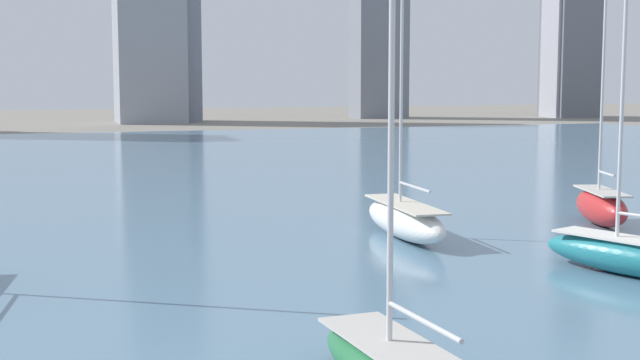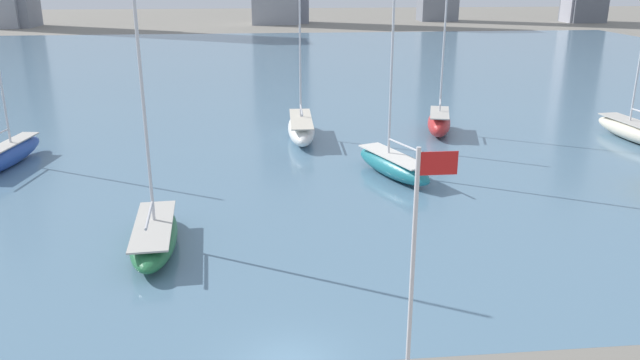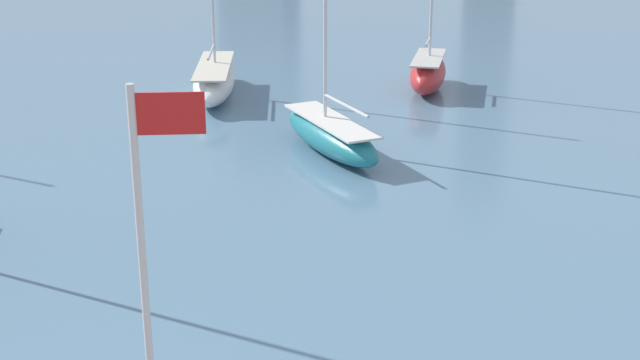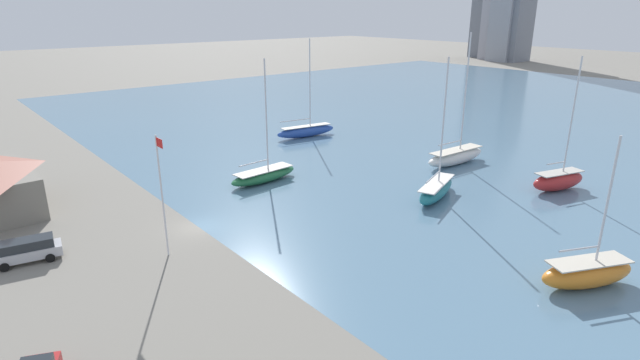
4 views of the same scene
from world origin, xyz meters
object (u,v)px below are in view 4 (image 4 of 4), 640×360
(flag_pole, at_px, (162,192))
(parked_suv_silver, at_px, (26,250))
(sailboat_green, at_px, (264,175))
(sailboat_orange, at_px, (587,273))
(sailboat_teal, at_px, (436,189))
(sailboat_red, at_px, (558,180))
(sailboat_white, at_px, (456,156))
(sailboat_blue, at_px, (306,131))

(flag_pole, height_order, parked_suv_silver, flag_pole)
(sailboat_green, bearing_deg, sailboat_orange, 4.83)
(sailboat_teal, distance_m, sailboat_orange, 19.43)
(sailboat_red, bearing_deg, sailboat_teal, -103.87)
(flag_pole, distance_m, sailboat_teal, 28.67)
(sailboat_teal, relative_size, sailboat_white, 0.89)
(sailboat_orange, height_order, parked_suv_silver, sailboat_orange)
(sailboat_teal, relative_size, sailboat_orange, 1.31)
(sailboat_red, distance_m, sailboat_white, 13.30)
(sailboat_teal, xyz_separation_m, sailboat_green, (-16.12, -11.43, -0.12))
(sailboat_blue, height_order, sailboat_green, sailboat_blue)
(sailboat_orange, xyz_separation_m, sailboat_green, (-34.55, -5.30, -0.25))
(sailboat_red, bearing_deg, sailboat_white, -161.38)
(sailboat_red, relative_size, sailboat_green, 1.04)
(sailboat_white, xyz_separation_m, parked_suv_silver, (-5.58, -48.75, -0.07))
(parked_suv_silver, bearing_deg, sailboat_orange, 55.89)
(sailboat_orange, height_order, sailboat_red, sailboat_red)
(sailboat_blue, relative_size, parked_suv_silver, 2.82)
(flag_pole, distance_m, sailboat_green, 20.02)
(flag_pole, distance_m, sailboat_blue, 41.82)
(sailboat_orange, distance_m, sailboat_green, 34.96)
(sailboat_teal, xyz_separation_m, sailboat_white, (-6.13, 11.82, 0.12))
(sailboat_orange, relative_size, sailboat_white, 0.68)
(sailboat_blue, distance_m, sailboat_red, 37.89)
(flag_pole, relative_size, sailboat_blue, 0.67)
(flag_pole, xyz_separation_m, sailboat_green, (-10.59, 16.32, -4.71))
(sailboat_blue, relative_size, sailboat_green, 1.07)
(sailboat_white, bearing_deg, sailboat_blue, -163.65)
(sailboat_teal, xyz_separation_m, sailboat_orange, (18.43, -6.13, 0.13))
(sailboat_orange, xyz_separation_m, parked_suv_silver, (-30.14, -30.79, -0.07))
(sailboat_teal, bearing_deg, sailboat_white, 96.47)
(flag_pole, bearing_deg, sailboat_white, 90.87)
(sailboat_blue, bearing_deg, sailboat_green, -42.42)
(sailboat_blue, bearing_deg, sailboat_teal, -2.43)
(sailboat_teal, height_order, sailboat_orange, sailboat_teal)
(sailboat_orange, bearing_deg, sailboat_green, -146.39)
(parked_suv_silver, bearing_deg, sailboat_green, 110.10)
(sailboat_red, bearing_deg, parked_suv_silver, -94.81)
(sailboat_green, relative_size, sailboat_white, 0.85)
(sailboat_teal, distance_m, sailboat_white, 13.31)
(sailboat_red, xyz_separation_m, sailboat_green, (-23.28, -23.83, -0.34))
(sailboat_white, distance_m, parked_suv_silver, 49.06)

